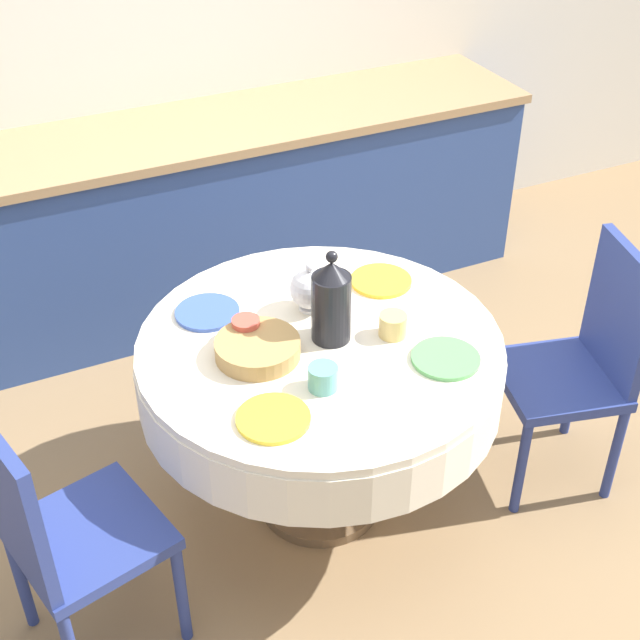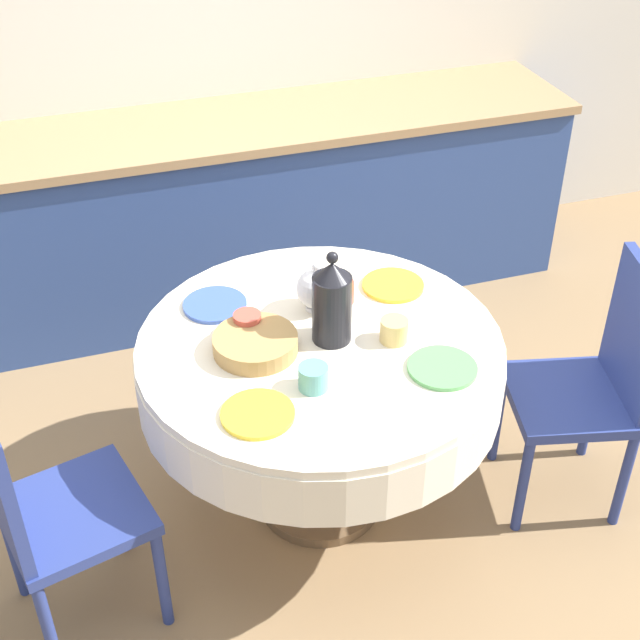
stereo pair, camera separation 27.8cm
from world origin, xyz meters
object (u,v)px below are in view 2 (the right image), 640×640
at_px(chair_right, 43,505).
at_px(coffee_carafe, 332,303).
at_px(chair_left, 595,379).
at_px(teapot, 317,288).

xyz_separation_m(chair_right, coffee_carafe, (0.95, 0.22, 0.36)).
bearing_deg(chair_left, coffee_carafe, 89.53).
height_order(chair_right, teapot, chair_right).
xyz_separation_m(chair_left, chair_right, (-1.82, -0.00, 0.00)).
distance_m(chair_left, coffee_carafe, 0.97).
bearing_deg(teapot, chair_left, -24.66).
distance_m(chair_left, chair_right, 1.82).
relative_size(chair_left, coffee_carafe, 2.94).
bearing_deg(chair_left, chair_right, 103.79).
bearing_deg(teapot, chair_right, -157.24).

